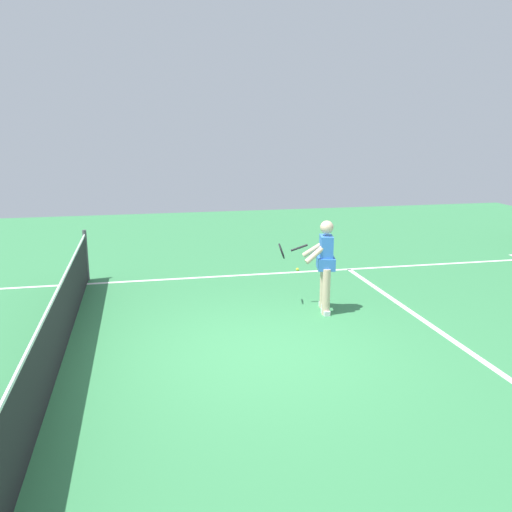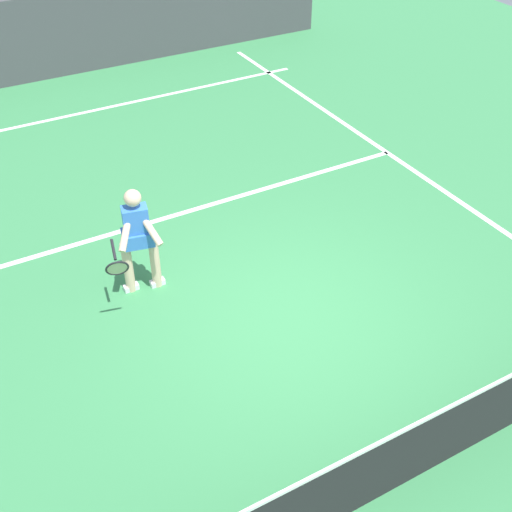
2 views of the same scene
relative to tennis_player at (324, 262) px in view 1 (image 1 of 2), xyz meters
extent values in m
plane|color=#38844C|center=(-1.41, 1.41, -0.85)|extent=(25.22, 25.22, 0.00)
cube|color=white|center=(-1.41, -1.44, -0.84)|extent=(7.78, 0.10, 0.01)
cube|color=white|center=(2.48, 1.41, -0.84)|extent=(0.10, 17.40, 0.01)
cylinder|color=#4C4C51|center=(2.78, 4.06, -0.33)|extent=(0.08, 0.08, 1.03)
cube|color=#232326|center=(-1.41, 4.06, -0.39)|extent=(8.30, 0.02, 0.91)
cube|color=white|center=(-1.41, 4.06, 0.08)|extent=(8.30, 0.02, 0.04)
cylinder|color=beige|center=(-0.19, 0.01, -0.46)|extent=(0.13, 0.13, 0.78)
cylinder|color=beige|center=(0.16, -0.07, -0.46)|extent=(0.13, 0.13, 0.78)
cube|color=white|center=(-0.19, 0.01, -0.81)|extent=(0.20, 0.10, 0.08)
cube|color=white|center=(0.16, -0.07, -0.81)|extent=(0.20, 0.10, 0.08)
cube|color=#3875D6|center=(-0.01, -0.03, 0.19)|extent=(0.36, 0.26, 0.52)
cube|color=#3875D6|center=(-0.01, -0.03, -0.01)|extent=(0.45, 0.36, 0.20)
sphere|color=beige|center=(-0.01, -0.03, 0.59)|extent=(0.22, 0.22, 0.22)
cylinder|color=beige|center=(-0.13, 0.15, 0.21)|extent=(0.19, 0.49, 0.37)
cylinder|color=beige|center=(0.16, 0.09, 0.21)|extent=(0.36, 0.43, 0.37)
cylinder|color=black|center=(0.41, 0.31, 0.17)|extent=(0.10, 0.30, 0.14)
torus|color=black|center=(0.47, 0.60, 0.11)|extent=(0.30, 0.18, 0.28)
cylinder|color=beige|center=(0.47, 0.60, 0.11)|extent=(0.25, 0.14, 0.23)
sphere|color=#D1E533|center=(2.60, -0.31, -0.81)|extent=(0.07, 0.07, 0.07)
camera|label=1|loc=(-8.34, 2.91, 2.21)|focal=38.26mm
camera|label=2|loc=(1.93, 6.60, 4.89)|focal=45.37mm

